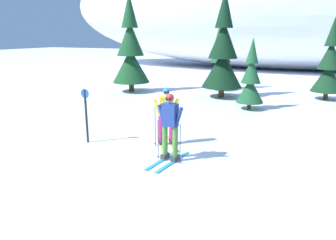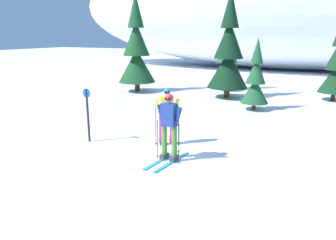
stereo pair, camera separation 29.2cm
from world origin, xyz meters
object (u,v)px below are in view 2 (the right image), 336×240
pine_tree_center (228,54)px  pine_tree_center_right (256,80)px  pine_tree_far_left (136,51)px  trail_marker_post (88,112)px  skier_navy_jacket (169,126)px  skier_yellow_jacket (167,116)px  pine_tree_center_left (227,59)px

pine_tree_center → pine_tree_center_right: (1.93, -2.30, -0.98)m
pine_tree_far_left → trail_marker_post: bearing=-67.9°
skier_navy_jacket → trail_marker_post: bearing=174.1°
pine_tree_center_right → trail_marker_post: bearing=-118.7°
skier_navy_jacket → pine_tree_far_left: pine_tree_far_left is taller
skier_navy_jacket → pine_tree_center_right: 7.17m
pine_tree_center_right → skier_yellow_jacket: bearing=-103.1°
pine_tree_far_left → trail_marker_post: 9.48m
pine_tree_far_left → pine_tree_center_right: (7.26, -1.87, -1.01)m
pine_tree_center_left → trail_marker_post: 11.63m
trail_marker_post → pine_tree_center: bearing=78.8°
skier_yellow_jacket → trail_marker_post: 2.48m
pine_tree_center_left → pine_tree_center: size_ratio=0.80×
skier_navy_jacket → skier_yellow_jacket: 1.29m
skier_yellow_jacket → pine_tree_center: 8.43m
pine_tree_center_left → pine_tree_center_right: (2.69, -4.73, -0.52)m
skier_yellow_jacket → trail_marker_post: (-2.34, -0.82, 0.03)m
trail_marker_post → skier_yellow_jacket: bearing=19.4°
pine_tree_far_left → pine_tree_center_left: (4.58, 2.86, -0.49)m
pine_tree_far_left → pine_tree_center_right: size_ratio=1.76×
pine_tree_center_right → pine_tree_center: bearing=129.9°
skier_navy_jacket → pine_tree_center_left: 12.04m
pine_tree_far_left → pine_tree_center: 5.35m
pine_tree_center_left → pine_tree_center_right: pine_tree_center_left is taller
pine_tree_center_left → pine_tree_center: 2.59m
skier_navy_jacket → pine_tree_far_left: bearing=125.8°
skier_yellow_jacket → pine_tree_far_left: 9.92m
pine_tree_center_right → pine_tree_center_left: bearing=119.6°
skier_yellow_jacket → pine_tree_center: (-0.54, 8.29, 1.39)m
skier_yellow_jacket → pine_tree_center_left: size_ratio=0.40×
pine_tree_center_left → skier_navy_jacket: bearing=-80.8°
skier_navy_jacket → trail_marker_post: 2.97m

